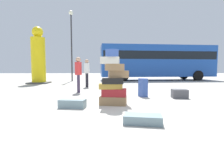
{
  "coord_description": "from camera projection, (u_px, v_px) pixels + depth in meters",
  "views": [
    {
      "loc": [
        -0.28,
        -4.82,
        1.03
      ],
      "look_at": [
        -0.08,
        1.47,
        0.51
      ],
      "focal_mm": 28.99,
      "sensor_mm": 36.0,
      "label": 1
    }
  ],
  "objects": [
    {
      "name": "ground_plane",
      "position": [
        117.0,
        107.0,
        4.89
      ],
      "size": [
        80.0,
        80.0,
        0.0
      ],
      "primitive_type": "plane",
      "color": "#ADA89E"
    },
    {
      "name": "suitcase_tower",
      "position": [
        113.0,
        82.0,
        5.2
      ],
      "size": [
        0.86,
        0.61,
        1.58
      ],
      "color": "olive",
      "rests_on": "ground"
    },
    {
      "name": "suitcase_charcoal_behind_tower",
      "position": [
        179.0,
        94.0,
        6.43
      ],
      "size": [
        0.58,
        0.5,
        0.31
      ],
      "primitive_type": "cube",
      "rotation": [
        0.0,
        0.0,
        -0.15
      ],
      "color": "#4C4C51",
      "rests_on": "ground"
    },
    {
      "name": "suitcase_slate_white_trunk",
      "position": [
        143.0,
        119.0,
        3.42
      ],
      "size": [
        0.77,
        0.52,
        0.17
      ],
      "primitive_type": "cube",
      "rotation": [
        0.0,
        0.0,
        -0.2
      ],
      "color": "gray",
      "rests_on": "ground"
    },
    {
      "name": "suitcase_navy_foreground_far",
      "position": [
        143.0,
        88.0,
        6.73
      ],
      "size": [
        0.32,
        0.4,
        0.68
      ],
      "primitive_type": "cube",
      "rotation": [
        0.0,
        0.0,
        0.34
      ],
      "color": "#334F99",
      "rests_on": "ground"
    },
    {
      "name": "suitcase_slate_left_side",
      "position": [
        72.0,
        104.0,
        4.8
      ],
      "size": [
        0.73,
        0.43,
        0.22
      ],
      "primitive_type": "cube",
      "rotation": [
        0.0,
        0.0,
        -0.15
      ],
      "color": "gray",
      "rests_on": "ground"
    },
    {
      "name": "person_bearded_onlooker",
      "position": [
        78.0,
        71.0,
        7.92
      ],
      "size": [
        0.3,
        0.33,
        1.55
      ],
      "rotation": [
        0.0,
        0.0,
        -1.35
      ],
      "color": "#3F334C",
      "rests_on": "ground"
    },
    {
      "name": "person_tourist_with_camera",
      "position": [
        87.0,
        71.0,
        10.26
      ],
      "size": [
        0.3,
        0.33,
        1.58
      ],
      "rotation": [
        0.0,
        0.0,
        -1.27
      ],
      "color": "black",
      "rests_on": "ground"
    },
    {
      "name": "person_passerby_in_red",
      "position": [
        116.0,
        71.0,
        7.92
      ],
      "size": [
        0.3,
        0.33,
        1.59
      ],
      "rotation": [
        0.0,
        0.0,
        -1.28
      ],
      "color": "#3F334C",
      "rests_on": "ground"
    },
    {
      "name": "yellow_dummy_statue",
      "position": [
        38.0,
        58.0,
        12.85
      ],
      "size": [
        1.37,
        1.37,
        4.01
      ],
      "color": "yellow",
      "rests_on": "ground"
    },
    {
      "name": "parked_bus",
      "position": [
        157.0,
        60.0,
        16.8
      ],
      "size": [
        10.49,
        3.33,
        3.15
      ],
      "rotation": [
        0.0,
        0.0,
        0.08
      ],
      "color": "#1E4CA5",
      "rests_on": "ground"
    },
    {
      "name": "lamp_post",
      "position": [
        71.0,
        35.0,
        15.27
      ],
      "size": [
        0.36,
        0.36,
        5.91
      ],
      "color": "#333338",
      "rests_on": "ground"
    }
  ]
}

